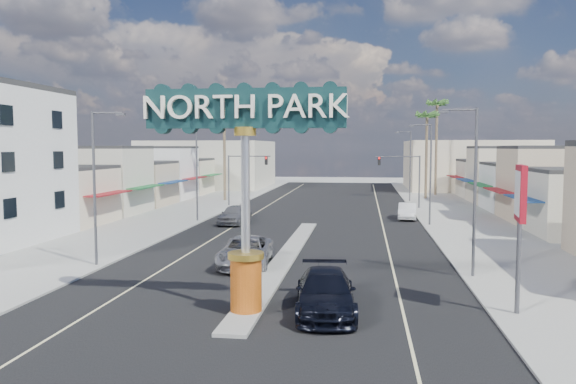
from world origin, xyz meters
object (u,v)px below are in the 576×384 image
(streetlight_l_near, at_px, (97,180))
(bank_pylon_sign, at_px, (520,202))
(streetlight_r_near, at_px, (472,183))
(palm_right_far, at_px, (437,109))
(traffic_signal_left, at_px, (244,170))
(traffic_signal_right, at_px, (403,171))
(streetlight_r_far, at_px, (409,162))
(suv_left, at_px, (246,252))
(car_parked_left, at_px, (235,214))
(palm_left_far, at_px, (224,112))
(suv_right, at_px, (325,292))
(streetlight_l_mid, at_px, (198,168))
(gateway_sign, at_px, (245,172))
(streetlight_r_mid, at_px, (429,169))
(palm_right_mid, at_px, (427,120))
(streetlight_l_far, at_px, (247,162))
(car_parked_right, at_px, (407,211))

(streetlight_l_near, bearing_deg, bank_pylon_sign, -17.35)
(streetlight_r_near, bearing_deg, palm_right_far, 84.98)
(traffic_signal_left, bearing_deg, traffic_signal_right, 0.00)
(palm_right_far, xyz_separation_m, bank_pylon_sign, (-3.90, -58.73, -7.64))
(traffic_signal_right, distance_m, streetlight_r_far, 8.14)
(suv_left, height_order, car_parked_left, car_parked_left)
(palm_left_far, relative_size, palm_right_far, 0.93)
(suv_right, bearing_deg, car_parked_left, 105.90)
(streetlight_l_mid, bearing_deg, gateway_sign, -69.58)
(gateway_sign, bearing_deg, palm_right_far, 75.97)
(gateway_sign, xyz_separation_m, bank_pylon_sign, (11.10, 1.29, -1.19))
(traffic_signal_left, bearing_deg, streetlight_r_far, 22.20)
(streetlight_r_mid, height_order, palm_right_mid, palm_right_mid)
(streetlight_l_far, bearing_deg, streetlight_r_far, 0.00)
(streetlight_r_mid, bearing_deg, suv_right, -104.72)
(streetlight_r_mid, xyz_separation_m, streetlight_r_far, (0.00, 22.00, 0.00))
(streetlight_r_mid, height_order, bank_pylon_sign, streetlight_r_mid)
(palm_left_far, distance_m, car_parked_right, 28.97)
(streetlight_l_near, height_order, car_parked_right, streetlight_l_near)
(palm_right_mid, bearing_deg, streetlight_l_near, -116.99)
(streetlight_r_near, height_order, car_parked_left, streetlight_r_near)
(streetlight_r_near, xyz_separation_m, streetlight_r_mid, (0.00, 20.00, 0.00))
(car_parked_right, bearing_deg, streetlight_r_far, 90.37)
(traffic_signal_right, distance_m, palm_right_mid, 14.10)
(streetlight_r_near, distance_m, suv_left, 13.19)
(car_parked_right, bearing_deg, streetlight_l_mid, -161.95)
(traffic_signal_right, bearing_deg, palm_right_far, 72.10)
(palm_right_mid, bearing_deg, palm_left_far, -167.01)
(traffic_signal_left, distance_m, suv_left, 33.63)
(streetlight_l_far, height_order, suv_right, streetlight_l_far)
(streetlight_l_near, distance_m, car_parked_left, 19.65)
(bank_pylon_sign, bearing_deg, palm_right_mid, 95.58)
(car_parked_left, bearing_deg, suv_left, -70.30)
(palm_right_far, distance_m, bank_pylon_sign, 59.35)
(traffic_signal_left, distance_m, streetlight_l_mid, 14.07)
(suv_right, bearing_deg, streetlight_r_mid, 70.27)
(suv_right, height_order, car_parked_right, suv_right)
(traffic_signal_left, distance_m, streetlight_l_near, 34.03)
(traffic_signal_left, height_order, palm_left_far, palm_left_far)
(traffic_signal_left, bearing_deg, suv_left, -77.60)
(suv_left, distance_m, bank_pylon_sign, 15.86)
(streetlight_r_far, height_order, palm_right_mid, palm_right_mid)
(streetlight_l_near, distance_m, palm_right_mid, 51.92)
(streetlight_l_far, bearing_deg, car_parked_left, -80.95)
(streetlight_r_far, distance_m, suv_left, 42.75)
(streetlight_l_far, bearing_deg, palm_left_far, -142.08)
(suv_left, xyz_separation_m, bank_pylon_sign, (13.10, -8.05, 3.88))
(car_parked_right, bearing_deg, streetlight_l_far, 143.02)
(gateway_sign, distance_m, traffic_signal_left, 43.04)
(palm_right_far, relative_size, car_parked_left, 2.73)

